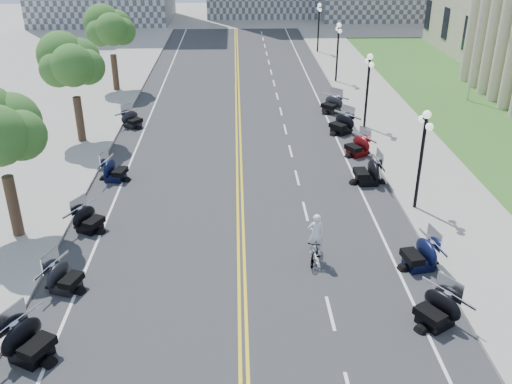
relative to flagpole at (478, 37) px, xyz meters
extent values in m
plane|color=gray|center=(-18.00, -22.00, -5.00)|extent=(160.00, 160.00, 0.00)
cube|color=#333335|center=(-18.00, -12.00, -5.00)|extent=(16.00, 90.00, 0.01)
cube|color=yellow|center=(-18.12, -12.00, -4.99)|extent=(0.12, 90.00, 0.00)
cube|color=yellow|center=(-17.88, -12.00, -4.99)|extent=(0.12, 90.00, 0.00)
cube|color=white|center=(-11.60, -12.00, -4.99)|extent=(0.12, 90.00, 0.00)
cube|color=white|center=(-24.40, -12.00, -4.99)|extent=(0.12, 90.00, 0.00)
cube|color=white|center=(-14.80, -26.00, -4.99)|extent=(0.12, 2.00, 0.00)
cube|color=white|center=(-14.80, -22.00, -4.99)|extent=(0.12, 2.00, 0.00)
cube|color=white|center=(-14.80, -18.00, -4.99)|extent=(0.12, 2.00, 0.00)
cube|color=white|center=(-14.80, -14.00, -4.99)|extent=(0.12, 2.00, 0.00)
cube|color=white|center=(-14.80, -10.00, -4.99)|extent=(0.12, 2.00, 0.00)
cube|color=white|center=(-14.80, -6.00, -4.99)|extent=(0.12, 2.00, 0.00)
cube|color=white|center=(-14.80, -2.00, -4.99)|extent=(0.12, 2.00, 0.00)
cube|color=white|center=(-14.80, 2.00, -4.99)|extent=(0.12, 2.00, 0.00)
cube|color=white|center=(-14.80, 6.00, -4.99)|extent=(0.12, 2.00, 0.00)
cube|color=white|center=(-14.80, 10.00, -4.99)|extent=(0.12, 2.00, 0.00)
cube|color=white|center=(-14.80, 14.00, -4.99)|extent=(0.12, 2.00, 0.00)
cube|color=white|center=(-14.80, 18.00, -4.99)|extent=(0.12, 2.00, 0.00)
cube|color=white|center=(-14.80, 22.00, -4.99)|extent=(0.12, 2.00, 0.00)
cube|color=white|center=(-14.80, 26.00, -4.99)|extent=(0.12, 2.00, 0.00)
cube|color=white|center=(-14.80, 30.00, -4.99)|extent=(0.12, 2.00, 0.00)
cube|color=#9E9991|center=(-7.50, -12.00, -4.92)|extent=(5.00, 90.00, 0.15)
cube|color=#9E9991|center=(-28.50, -12.00, -4.92)|extent=(5.00, 90.00, 0.15)
cube|color=#356023|center=(-0.50, -4.00, -4.95)|extent=(9.00, 60.00, 0.10)
imported|color=#A51414|center=(-14.93, -22.46, -4.45)|extent=(1.04, 1.91, 1.11)
imported|color=white|center=(-14.93, -22.46, -2.96)|extent=(0.68, 0.45, 1.87)
camera|label=1|loc=(-18.12, -42.68, 8.03)|focal=40.00mm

